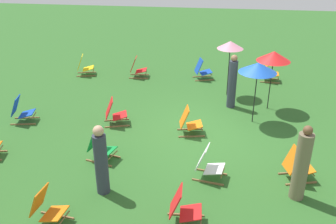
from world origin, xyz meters
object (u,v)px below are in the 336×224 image
at_px(deckchair_11, 137,68).
at_px(deckchair_3, 84,66).
at_px(deckchair_4, 100,147).
at_px(umbrella_1, 258,68).
at_px(deckchair_8, 189,122).
at_px(person_1, 101,161).
at_px(deckchair_13, 183,208).
at_px(deckchair_0, 208,164).
at_px(deckchair_7, 47,208).
at_px(deckchair_6, 202,70).
at_px(person_2, 232,83).
at_px(person_0, 301,165).
at_px(umbrella_2, 230,45).
at_px(deckchair_12, 114,113).
at_px(deckchair_2, 297,166).
at_px(deckchair_5, 21,111).
at_px(umbrella_0, 274,56).
at_px(deckchair_9, 269,72).

bearing_deg(deckchair_11, deckchair_3, 86.53).
bearing_deg(deckchair_4, umbrella_1, -40.87).
xyz_separation_m(deckchair_8, person_1, (-2.96, 1.69, 0.44)).
distance_m(deckchair_11, deckchair_13, 8.62).
distance_m(deckchair_3, deckchair_11, 2.21).
xyz_separation_m(deckchair_0, deckchair_7, (-2.00, 3.11, 0.00)).
height_order(deckchair_11, person_1, person_1).
relative_size(deckchair_0, deckchair_13, 1.00).
bearing_deg(person_1, deckchair_3, 114.05).
distance_m(deckchair_6, person_2, 2.80).
bearing_deg(deckchair_3, deckchair_6, -102.03).
distance_m(deckchair_11, person_0, 8.69).
relative_size(deckchair_13, umbrella_2, 0.42).
bearing_deg(umbrella_2, person_2, -173.51).
xyz_separation_m(deckchair_12, umbrella_2, (2.78, -3.41, 1.47)).
height_order(deckchair_12, deckchair_13, same).
height_order(deckchair_2, person_2, person_2).
distance_m(deckchair_13, person_1, 2.08).
bearing_deg(umbrella_2, deckchair_6, 33.21).
xyz_separation_m(deckchair_3, deckchair_5, (-4.35, 0.49, 0.00)).
xyz_separation_m(deckchair_0, deckchair_3, (6.52, 5.31, 0.00)).
bearing_deg(deckchair_4, deckchair_11, 18.55).
height_order(deckchair_2, person_1, person_1).
bearing_deg(person_0, deckchair_5, -59.35).
xyz_separation_m(deckchair_0, person_0, (-0.47, -1.98, 0.47)).
bearing_deg(person_2, deckchair_5, -90.59).
relative_size(deckchair_4, deckchair_8, 1.03).
xyz_separation_m(deckchair_8, person_2, (2.06, -1.23, 0.50)).
bearing_deg(deckchair_7, deckchair_12, 4.84).
relative_size(deckchair_6, deckchair_8, 1.04).
bearing_deg(deckchair_11, person_0, -148.87).
bearing_deg(deckchair_13, deckchair_4, 44.95).
distance_m(deckchair_12, person_1, 3.35).
bearing_deg(deckchair_6, deckchair_7, 145.85).
bearing_deg(umbrella_0, deckchair_11, 64.16).
height_order(deckchair_7, umbrella_0, umbrella_0).
xyz_separation_m(deckchair_2, deckchair_8, (1.88, 2.69, 0.00)).
bearing_deg(deckchair_13, umbrella_1, -22.90).
relative_size(deckchair_4, umbrella_1, 0.45).
bearing_deg(deckchair_12, person_1, 173.80).
distance_m(deckchair_9, person_1, 8.87).
relative_size(deckchair_3, deckchair_11, 1.02).
distance_m(deckchair_5, deckchair_8, 5.17).
bearing_deg(umbrella_0, person_2, 91.13).
distance_m(deckchair_6, person_0, 7.58).
distance_m(deckchair_4, deckchair_12, 1.97).
height_order(deckchair_12, umbrella_1, umbrella_1).
bearing_deg(deckchair_0, umbrella_2, 4.71).
distance_m(deckchair_2, deckchair_5, 8.10).
xyz_separation_m(deckchair_0, deckchair_5, (2.16, 5.80, 0.00)).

